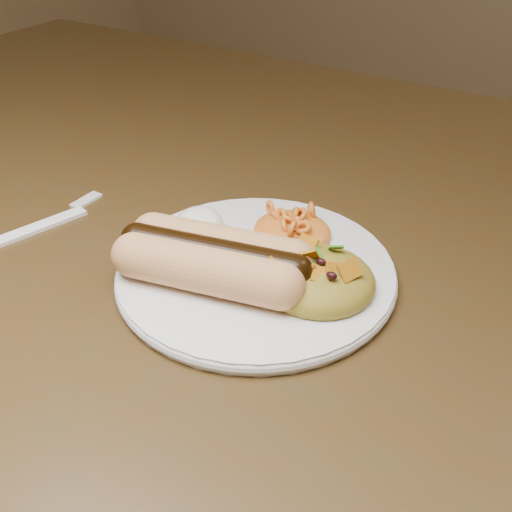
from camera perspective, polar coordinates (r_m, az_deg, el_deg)
The scene contains 7 objects.
table at distance 0.68m, azimuth 1.44°, elevation -1.70°, with size 1.60×0.90×0.75m.
plate at distance 0.52m, azimuth 0.00°, elevation -1.47°, with size 0.24×0.24×0.01m, color white.
hotdog at distance 0.49m, azimuth -4.08°, elevation -0.16°, with size 0.14×0.10×0.04m.
mac_and_cheese at distance 0.55m, azimuth 3.50°, elevation 3.30°, with size 0.07×0.07×0.03m, color orange.
sour_cream at distance 0.56m, azimuth -5.44°, elevation 3.67°, with size 0.04×0.04×0.03m, color white.
taco_salad at distance 0.49m, azimuth 5.80°, elevation -1.26°, with size 0.10×0.09×0.04m.
fork at distance 0.62m, azimuth -20.07°, elevation 2.58°, with size 0.02×0.13×0.00m, color white.
Camera 1 is at (0.28, -0.48, 1.06)m, focal length 42.00 mm.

